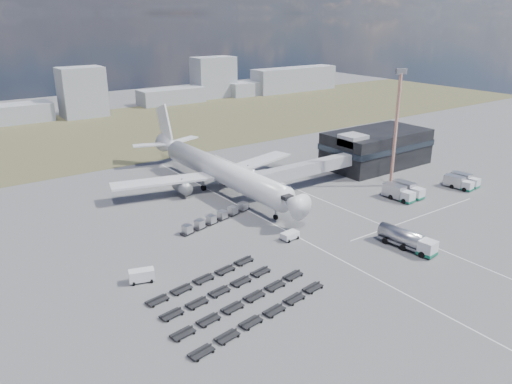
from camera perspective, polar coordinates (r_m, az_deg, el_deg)
ground at (r=100.13m, az=5.43°, el=-4.73°), size 420.00×420.00×0.00m
grass_strip at (r=192.68m, az=-16.61°, el=6.54°), size 420.00×90.00×0.01m
lane_markings at (r=108.27m, az=8.31°, el=-2.92°), size 47.12×110.00×0.01m
terminal at (r=146.74m, az=13.56°, el=4.95°), size 30.40×16.40×11.00m
jet_bridge at (r=122.54m, az=4.89°, el=2.45°), size 30.30×3.80×7.05m
airliner at (r=122.80m, az=-4.41°, el=2.62°), size 51.59×64.53×17.62m
skyline at (r=232.18m, az=-19.25°, el=10.37°), size 305.94×24.50×25.57m
fuel_tanker at (r=97.02m, az=16.87°, el=-5.20°), size 4.00×11.55×3.66m
pushback_tug at (r=97.01m, az=3.89°, el=-5.02°), size 3.66×2.28×1.55m
utility_van at (r=84.27m, az=-12.94°, el=-9.34°), size 4.41×2.96×2.18m
catering_truck at (r=127.91m, az=-2.07°, el=1.51°), size 3.72×6.09×2.61m
service_trucks_near at (r=122.99m, az=16.50°, el=0.10°), size 6.83×8.05×3.12m
service_trucks_far at (r=135.72m, az=22.47°, el=1.15°), size 6.63×7.67×2.85m
uld_row at (r=104.99m, az=-4.51°, el=-2.89°), size 19.04×6.15×1.74m
baggage_dollies at (r=77.87m, az=-2.83°, el=-11.99°), size 27.86×19.65×0.82m
floodlight_mast at (r=127.46m, az=15.69°, el=6.91°), size 2.75×2.25×29.17m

